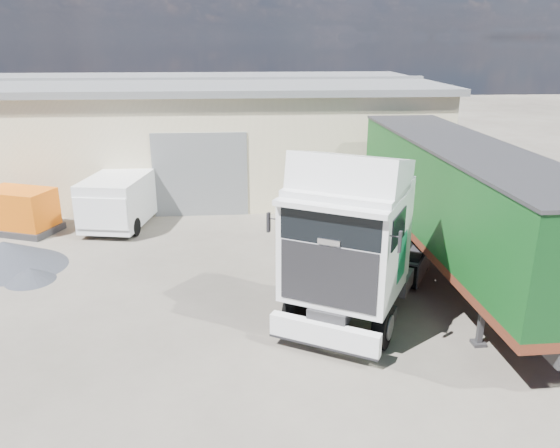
{
  "coord_description": "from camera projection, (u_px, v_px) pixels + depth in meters",
  "views": [
    {
      "loc": [
        -0.28,
        -12.77,
        7.33
      ],
      "look_at": [
        0.88,
        3.0,
        1.91
      ],
      "focal_mm": 35.0,
      "sensor_mm": 36.0,
      "label": 1
    }
  ],
  "objects": [
    {
      "name": "box_trailer",
      "position": [
        459.0,
        197.0,
        16.93
      ],
      "size": [
        3.05,
        13.01,
        4.3
      ],
      "rotation": [
        0.0,
        0.0,
        0.02
      ],
      "color": "#2D2D30",
      "rests_on": "ground"
    },
    {
      "name": "gravel_heap",
      "position": [
        4.0,
        254.0,
        18.41
      ],
      "size": [
        5.26,
        5.26,
        0.87
      ],
      "rotation": [
        0.0,
        0.0,
        -0.31
      ],
      "color": "black",
      "rests_on": "ground"
    },
    {
      "name": "orange_skip",
      "position": [
        20.0,
        213.0,
        21.49
      ],
      "size": [
        3.2,
        2.59,
        1.73
      ],
      "rotation": [
        0.0,
        0.0,
        -0.36
      ],
      "color": "#2D2D30",
      "rests_on": "ground"
    },
    {
      "name": "brick_boundary_wall",
      "position": [
        555.0,
        208.0,
        20.5
      ],
      "size": [
        0.35,
        26.0,
        2.5
      ],
      "primitive_type": "cube",
      "color": "#964726",
      "rests_on": "ground"
    },
    {
      "name": "ground",
      "position": [
        255.0,
        330.0,
        14.44
      ],
      "size": [
        120.0,
        120.0,
        0.0
      ],
      "primitive_type": "plane",
      "color": "#2A2722",
      "rests_on": "ground"
    },
    {
      "name": "warehouse",
      "position": [
        129.0,
        132.0,
        28.25
      ],
      "size": [
        30.6,
        12.6,
        5.42
      ],
      "color": "beige",
      "rests_on": "ground"
    },
    {
      "name": "panel_van",
      "position": [
        124.0,
        197.0,
        22.48
      ],
      "size": [
        3.0,
        5.47,
        2.11
      ],
      "rotation": [
        0.0,
        0.0,
        -0.18
      ],
      "color": "black",
      "rests_on": "ground"
    },
    {
      "name": "tractor_unit",
      "position": [
        355.0,
        247.0,
        14.58
      ],
      "size": [
        5.77,
        7.46,
        4.81
      ],
      "rotation": [
        0.0,
        0.0,
        -0.5
      ],
      "color": "black",
      "rests_on": "ground"
    }
  ]
}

